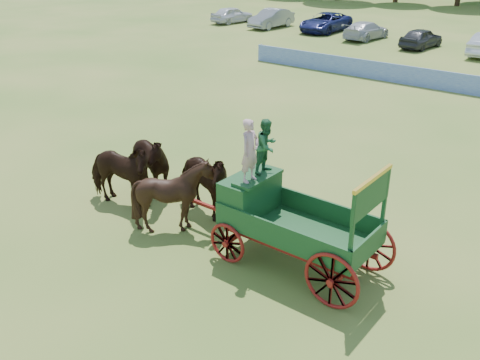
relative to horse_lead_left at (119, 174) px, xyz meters
name	(u,v)px	position (x,y,z in m)	size (l,w,h in m)	color
ground	(280,230)	(4.74, 1.79, -1.07)	(160.00, 160.00, 0.00)	olive
horse_lead_left	(119,174)	(0.00, 0.00, 0.00)	(1.15, 2.53, 2.14)	black
horse_lead_right	(146,163)	(0.00, 1.10, 0.00)	(1.15, 2.53, 2.14)	black
horse_wheel_left	(175,196)	(2.40, 0.00, 0.00)	(1.73, 1.94, 2.14)	black
horse_wheel_right	(202,183)	(2.40, 1.10, 0.00)	(1.15, 2.53, 2.14)	black
farm_dray	(275,202)	(5.38, 0.56, 0.52)	(6.00, 2.00, 3.74)	maroon
sponsor_banner	(455,82)	(3.74, 19.79, -0.54)	(26.00, 0.08, 1.05)	#2149B5
parked_cars	(406,33)	(-4.02, 31.99, -0.30)	(36.85, 7.50, 1.64)	silver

